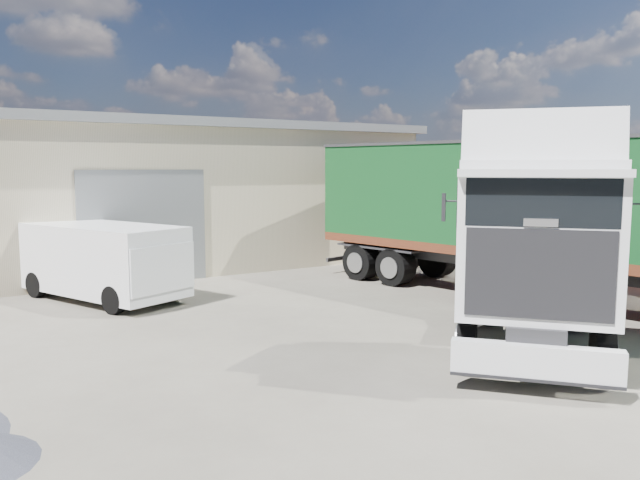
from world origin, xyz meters
TOP-DOWN VIEW (x-y plane):
  - ground at (0.00, 0.00)m, footprint 120.00×120.00m
  - brick_boundary_wall at (11.50, 6.00)m, footprint 0.35×26.00m
  - tractor_unit at (2.29, -1.57)m, footprint 6.80×6.52m
  - box_trailer at (6.50, 2.34)m, footprint 5.71×13.62m
  - panel_van at (-3.59, 8.06)m, footprint 3.94×5.54m

SIDE VIEW (x-z plane):
  - ground at x=0.00m, z-range 0.00..0.00m
  - panel_van at x=-3.59m, z-range 0.04..2.13m
  - brick_boundary_wall at x=11.50m, z-range 0.00..2.50m
  - tractor_unit at x=2.29m, z-range -0.37..4.29m
  - box_trailer at x=6.50m, z-range 0.49..4.92m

